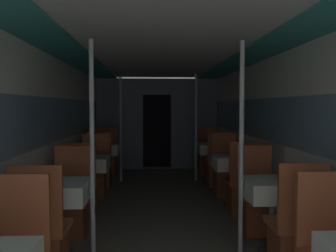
# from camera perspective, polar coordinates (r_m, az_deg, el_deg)

# --- Properties ---
(wall_left) EXTENTS (0.05, 9.88, 2.06)m
(wall_left) POSITION_cam_1_polar(r_m,az_deg,el_deg) (4.90, -17.46, -1.47)
(wall_left) COLOR silver
(wall_left) RESTS_ON ground_plane
(wall_right) EXTENTS (0.05, 9.88, 2.06)m
(wall_right) POSITION_cam_1_polar(r_m,az_deg,el_deg) (5.00, 15.62, -1.35)
(wall_right) COLOR silver
(wall_right) RESTS_ON ground_plane
(ceiling_panel) EXTENTS (2.82, 9.88, 0.07)m
(ceiling_panel) POSITION_cam_1_polar(r_m,az_deg,el_deg) (4.78, -0.76, 11.12)
(ceiling_panel) COLOR silver
(ceiling_panel) RESTS_ON wall_left
(bulkhead_far) EXTENTS (2.76, 0.09, 2.06)m
(bulkhead_far) POSITION_cam_1_polar(r_m,az_deg,el_deg) (8.58, -1.69, 0.31)
(bulkhead_far) COLOR slate
(bulkhead_far) RESTS_ON ground_plane
(dining_table_left_1) EXTENTS (0.57, 0.57, 0.71)m
(dining_table_left_1) POSITION_cam_1_polar(r_m,az_deg,el_deg) (3.78, -16.39, -9.91)
(dining_table_left_1) COLOR #4C4C51
(dining_table_left_1) RESTS_ON ground_plane
(chair_left_near_1) EXTENTS (0.41, 0.41, 0.98)m
(chair_left_near_1) POSITION_cam_1_polar(r_m,az_deg,el_deg) (3.36, -18.59, -16.87)
(chair_left_near_1) COLOR brown
(chair_left_near_1) RESTS_ON ground_plane
(chair_left_far_1) EXTENTS (0.41, 0.41, 0.98)m
(chair_left_far_1) POSITION_cam_1_polar(r_m,az_deg,el_deg) (4.37, -14.62, -12.11)
(chair_left_far_1) COLOR brown
(chair_left_far_1) RESTS_ON ground_plane
(support_pole_left_1) EXTENTS (0.05, 0.05, 2.06)m
(support_pole_left_1) POSITION_cam_1_polar(r_m,az_deg,el_deg) (3.64, -11.49, -3.36)
(support_pole_left_1) COLOR silver
(support_pole_left_1) RESTS_ON ground_plane
(dining_table_left_2) EXTENTS (0.57, 0.57, 0.71)m
(dining_table_left_2) POSITION_cam_1_polar(r_m,az_deg,el_deg) (5.50, -12.03, -5.81)
(dining_table_left_2) COLOR #4C4C51
(dining_table_left_2) RESTS_ON ground_plane
(chair_left_near_2) EXTENTS (0.41, 0.41, 0.98)m
(chair_left_near_2) POSITION_cam_1_polar(r_m,az_deg,el_deg) (5.02, -13.00, -10.09)
(chair_left_near_2) COLOR brown
(chair_left_near_2) RESTS_ON ground_plane
(chair_left_far_2) EXTENTS (0.41, 0.41, 0.98)m
(chair_left_far_2) POSITION_cam_1_polar(r_m,az_deg,el_deg) (6.08, -11.17, -7.77)
(chair_left_far_2) COLOR brown
(chair_left_far_2) RESTS_ON ground_plane
(dining_table_left_3) EXTENTS (0.57, 0.57, 0.71)m
(dining_table_left_3) POSITION_cam_1_polar(r_m,az_deg,el_deg) (7.24, -9.78, -3.66)
(dining_table_left_3) COLOR #4C4C51
(dining_table_left_3) RESTS_ON ground_plane
(chair_left_near_3) EXTENTS (0.41, 0.41, 0.98)m
(chair_left_near_3) POSITION_cam_1_polar(r_m,az_deg,el_deg) (6.75, -10.32, -6.69)
(chair_left_near_3) COLOR brown
(chair_left_near_3) RESTS_ON ground_plane
(chair_left_far_3) EXTENTS (0.41, 0.41, 0.98)m
(chair_left_far_3) POSITION_cam_1_polar(r_m,az_deg,el_deg) (7.82, -9.28, -5.34)
(chair_left_far_3) COLOR brown
(chair_left_far_3) RESTS_ON ground_plane
(support_pole_left_3) EXTENTS (0.05, 0.05, 2.06)m
(support_pole_left_3) POSITION_cam_1_polar(r_m,az_deg,el_deg) (7.17, -7.22, -0.21)
(support_pole_left_3) COLOR silver
(support_pole_left_3) RESTS_ON ground_plane
(dining_table_right_1) EXTENTS (0.57, 0.57, 0.71)m
(dining_table_right_1) POSITION_cam_1_polar(r_m,az_deg,el_deg) (3.87, 15.80, -9.59)
(dining_table_right_1) COLOR #4C4C51
(dining_table_right_1) RESTS_ON ground_plane
(chair_right_near_1) EXTENTS (0.41, 0.41, 0.98)m
(chair_right_near_1) POSITION_cam_1_polar(r_m,az_deg,el_deg) (3.46, 18.74, -16.24)
(chair_right_near_1) COLOR brown
(chair_right_near_1) RESTS_ON ground_plane
(chair_right_far_1) EXTENTS (0.41, 0.41, 0.98)m
(chair_right_far_1) POSITION_cam_1_polar(r_m,az_deg,el_deg) (4.45, 13.45, -11.81)
(chair_right_far_1) COLOR brown
(chair_right_far_1) RESTS_ON ground_plane
(support_pole_right_1) EXTENTS (0.05, 0.05, 2.06)m
(support_pole_right_1) POSITION_cam_1_polar(r_m,az_deg,el_deg) (3.71, 11.11, -3.24)
(support_pole_right_1) COLOR silver
(support_pole_right_1) RESTS_ON ground_plane
(dining_table_right_2) EXTENTS (0.57, 0.57, 0.71)m
(dining_table_right_2) POSITION_cam_1_polar(r_m,az_deg,el_deg) (5.56, 9.91, -5.69)
(dining_table_right_2) COLOR #4C4C51
(dining_table_right_2) RESTS_ON ground_plane
(chair_right_near_2) EXTENTS (0.41, 0.41, 0.98)m
(chair_right_near_2) POSITION_cam_1_polar(r_m,az_deg,el_deg) (5.09, 11.25, -9.88)
(chair_right_near_2) COLOR brown
(chair_right_near_2) RESTS_ON ground_plane
(chair_right_far_2) EXTENTS (0.41, 0.41, 0.98)m
(chair_right_far_2) POSITION_cam_1_polar(r_m,az_deg,el_deg) (6.14, 8.75, -7.65)
(chair_right_far_2) COLOR brown
(chair_right_far_2) RESTS_ON ground_plane
(dining_table_right_3) EXTENTS (0.57, 0.57, 0.71)m
(dining_table_right_3) POSITION_cam_1_polar(r_m,az_deg,el_deg) (7.29, 6.81, -3.59)
(dining_table_right_3) COLOR #4C4C51
(dining_table_right_3) RESTS_ON ground_plane
(chair_right_near_3) EXTENTS (0.41, 0.41, 0.98)m
(chair_right_near_3) POSITION_cam_1_polar(r_m,az_deg,el_deg) (6.80, 7.57, -6.59)
(chair_right_near_3) COLOR brown
(chair_right_near_3) RESTS_ON ground_plane
(chair_right_far_3) EXTENTS (0.41, 0.41, 0.98)m
(chair_right_far_3) POSITION_cam_1_polar(r_m,az_deg,el_deg) (7.87, 6.13, -5.27)
(chair_right_far_3) COLOR brown
(chair_right_far_3) RESTS_ON ground_plane
(support_pole_right_3) EXTENTS (0.05, 0.05, 2.06)m
(support_pole_right_3) POSITION_cam_1_polar(r_m,az_deg,el_deg) (7.21, 4.27, -0.17)
(support_pole_right_3) COLOR silver
(support_pole_right_3) RESTS_ON ground_plane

